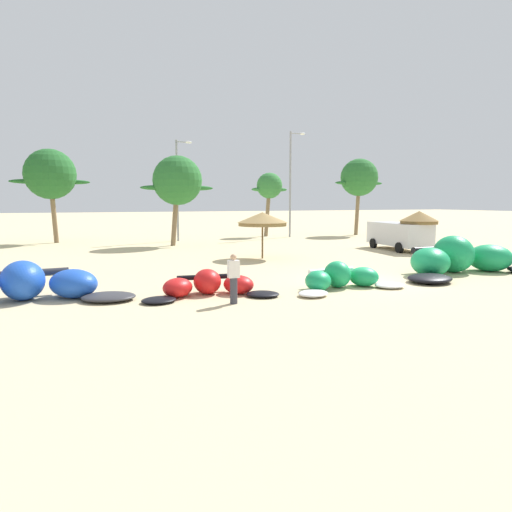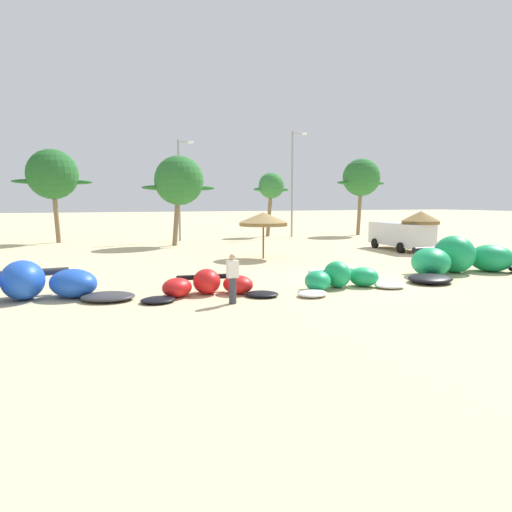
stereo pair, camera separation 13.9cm
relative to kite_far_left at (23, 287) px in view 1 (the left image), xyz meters
The scene contains 15 objects.
ground_plane 12.61m from the kite_far_left, ahead, with size 260.00×260.00×0.00m, color beige.
kite_far_left is the anchor object (origin of this frame).
kite_left 6.06m from the kite_far_left, 11.85° to the right, with size 4.93×2.52×0.89m.
kite_left_of_center 11.12m from the kite_far_left, 10.08° to the right, with size 4.87×2.38×1.02m.
kite_center 17.99m from the kite_far_left, ahead, with size 8.43×3.85×1.72m.
beach_umbrella_near_van 14.09m from the kite_far_left, 32.88° to the left, with size 2.91×2.91×2.67m.
beach_umbrella_middle 23.36m from the kite_far_left, 16.67° to the left, with size 2.45×2.45×2.68m.
parked_van 23.73m from the kite_far_left, 20.96° to the left, with size 2.61×5.37×1.84m.
person_by_umbrellas 6.92m from the kite_far_left, 24.08° to the right, with size 0.36×0.24×1.62m.
palm_left 23.51m from the kite_far_left, 89.57° to the left, with size 5.89×3.92×7.38m.
palm_left_of_gap 19.87m from the kite_far_left, 62.49° to the left, with size 5.47×3.65×6.66m.
palm_center_left 30.09m from the kite_far_left, 50.47° to the left, with size 3.63×2.42×5.98m.
palm_center_right 35.39m from the kite_far_left, 37.41° to the left, with size 5.45×3.63×7.44m.
lamppost_west_center 23.64m from the kite_far_left, 64.84° to the left, with size 1.38×0.24×8.29m.
lamppost_east_center 29.87m from the kite_far_left, 46.18° to the left, with size 1.56×0.24×9.59m.
Camera 1 is at (-11.00, -15.49, 3.28)m, focal length 31.73 mm.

